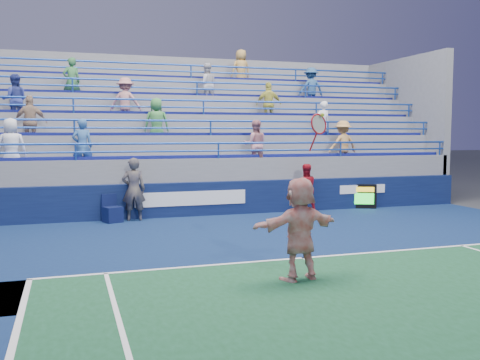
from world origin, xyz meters
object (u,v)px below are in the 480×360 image
object	(u,v)px
judge_chair	(113,214)
ball_girl	(305,188)
tennis_player	(300,229)
serve_speed_board	(358,196)
line_judge	(134,189)

from	to	relation	value
judge_chair	ball_girl	distance (m)	6.38
tennis_player	ball_girl	bearing A→B (deg)	64.46
ball_girl	serve_speed_board	bearing A→B (deg)	-166.40
judge_chair	line_judge	world-z (taller)	line_judge
serve_speed_board	line_judge	bearing A→B (deg)	-178.17
judge_chair	ball_girl	size ratio (longest dim) A/B	0.52
serve_speed_board	line_judge	size ratio (longest dim) A/B	0.63
tennis_player	ball_girl	distance (m)	8.41
serve_speed_board	judge_chair	distance (m)	8.56
judge_chair	tennis_player	distance (m)	8.01
tennis_player	ball_girl	xyz separation A→B (m)	(3.62, 7.58, -0.13)
tennis_player	line_judge	size ratio (longest dim) A/B	1.57
judge_chair	line_judge	bearing A→B (deg)	9.03
line_judge	ball_girl	bearing A→B (deg)	-174.20
serve_speed_board	tennis_player	xyz separation A→B (m)	(-5.82, -7.86, 0.51)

